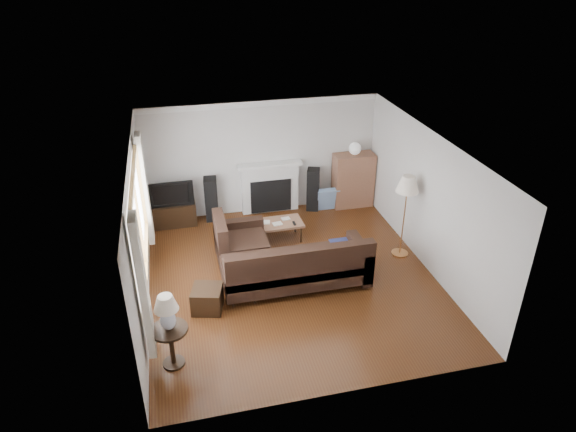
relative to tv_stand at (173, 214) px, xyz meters
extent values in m
cube|color=#482410|center=(1.99, -2.50, -0.24)|extent=(5.10, 5.60, 0.04)
cube|color=white|center=(1.99, -2.50, 2.26)|extent=(5.10, 5.60, 0.04)
cube|color=silver|center=(1.99, 0.25, 1.01)|extent=(5.00, 0.04, 2.50)
cube|color=silver|center=(1.99, -5.25, 1.01)|extent=(5.00, 0.04, 2.50)
cube|color=silver|center=(-0.51, -2.50, 1.01)|extent=(0.04, 5.50, 2.50)
cube|color=silver|center=(4.49, -2.50, 1.01)|extent=(0.04, 5.50, 2.50)
cube|color=olive|center=(-0.46, -2.70, 1.31)|extent=(0.12, 2.74, 1.54)
cube|color=beige|center=(-0.41, -4.22, 1.16)|extent=(0.10, 0.35, 2.10)
cube|color=beige|center=(-0.41, -1.18, 1.16)|extent=(0.10, 0.35, 2.10)
cube|color=white|center=(2.14, 0.14, 0.33)|extent=(1.40, 0.26, 1.15)
cube|color=black|center=(0.00, 0.00, 0.00)|extent=(0.97, 0.44, 0.48)
imported|color=black|center=(0.00, 0.00, 0.51)|extent=(0.94, 0.12, 0.54)
cube|color=black|center=(0.83, 0.05, 0.24)|extent=(0.30, 0.35, 0.96)
cube|color=black|center=(3.09, 0.03, 0.24)|extent=(0.36, 0.39, 0.96)
cube|color=brown|center=(4.01, 0.01, 0.37)|extent=(0.89, 0.42, 1.23)
sphere|color=white|center=(4.01, 0.01, 1.12)|extent=(0.27, 0.27, 0.27)
cube|color=black|center=(2.00, -2.71, 0.20)|extent=(2.74, 2.00, 0.88)
cube|color=brown|center=(2.00, -1.14, -0.04)|extent=(1.04, 0.58, 0.40)
cube|color=black|center=(0.43, -3.04, -0.04)|extent=(0.58, 0.58, 0.40)
cube|color=#B4743E|center=(4.21, -2.21, 0.58)|extent=(0.50, 0.50, 1.64)
cube|color=black|center=(-0.16, -4.18, 0.08)|extent=(0.52, 0.52, 0.64)
cube|color=silver|center=(-0.16, -4.18, 0.67)|extent=(0.34, 0.34, 0.54)
camera|label=1|loc=(0.16, -9.88, 5.09)|focal=32.00mm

